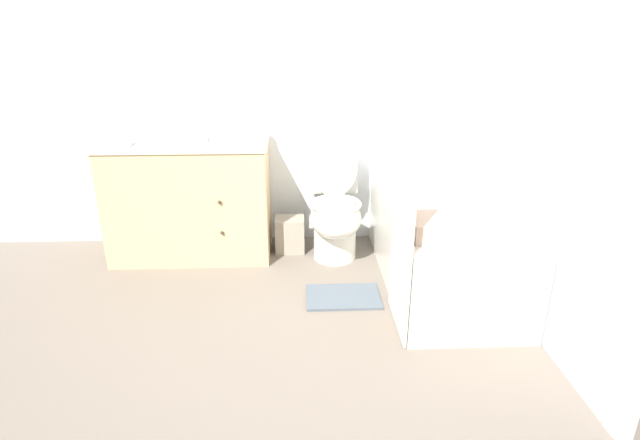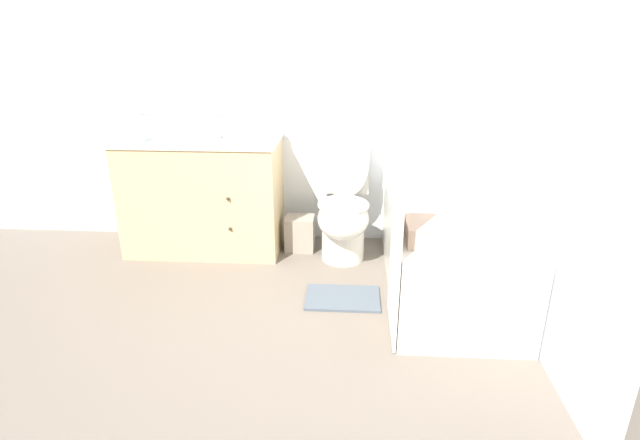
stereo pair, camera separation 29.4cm
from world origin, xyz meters
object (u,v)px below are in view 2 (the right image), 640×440
object	(u,v)px
wastebasket	(300,233)
tissue_box	(212,131)
toilet	(344,208)
bathtub	(446,249)
soap_dispenser	(268,127)
bath_mat	(343,298)
bath_towel_folded	(437,232)
vanity_cabinet	(204,194)
hand_towel_folded	(132,137)
sink_faucet	(205,128)

from	to	relation	value
wastebasket	tissue_box	distance (m)	0.98
toilet	bathtub	bearing A→B (deg)	-32.17
wastebasket	soap_dispenser	distance (m)	0.81
bathtub	bath_mat	xyz separation A→B (m)	(-0.64, -0.21, -0.26)
bath_mat	wastebasket	bearing A→B (deg)	115.16
bathtub	soap_dispenser	bearing A→B (deg)	154.41
bathtub	soap_dispenser	world-z (taller)	soap_dispenser
tissue_box	bath_towel_folded	bearing A→B (deg)	-34.44
toilet	bathtub	world-z (taller)	toilet
wastebasket	bath_towel_folded	world-z (taller)	bath_towel_folded
vanity_cabinet	bathtub	distance (m)	1.76
hand_towel_folded	tissue_box	bearing A→B (deg)	14.73
bathtub	wastebasket	world-z (taller)	bathtub
toilet	wastebasket	bearing A→B (deg)	163.56
vanity_cabinet	sink_faucet	xyz separation A→B (m)	(-0.00, 0.17, 0.45)
bath_towel_folded	toilet	bearing A→B (deg)	119.21
tissue_box	bath_towel_folded	distance (m)	1.76
wastebasket	hand_towel_folded	bearing A→B (deg)	-172.60
soap_dispenser	toilet	bearing A→B (deg)	-16.54
bathtub	toilet	bearing A→B (deg)	147.83
vanity_cabinet	wastebasket	size ratio (longest dim) A/B	4.40
toilet	bath_mat	distance (m)	0.72
hand_towel_folded	bath_towel_folded	world-z (taller)	hand_towel_folded
vanity_cabinet	wastebasket	xyz separation A→B (m)	(0.70, 0.01, -0.30)
bathtub	wastebasket	xyz separation A→B (m)	(-0.98, 0.51, -0.14)
wastebasket	tissue_box	bearing A→B (deg)	-179.03
sink_faucet	hand_towel_folded	distance (m)	0.52
toilet	soap_dispenser	xyz separation A→B (m)	(-0.54, 0.16, 0.54)
hand_towel_folded	bath_mat	bearing A→B (deg)	-21.49
tissue_box	hand_towel_folded	distance (m)	0.53
vanity_cabinet	soap_dispenser	distance (m)	0.69
tissue_box	bath_towel_folded	xyz separation A→B (m)	(1.43, -0.98, -0.32)
bath_towel_folded	bath_mat	xyz separation A→B (m)	(-0.49, 0.27, -0.57)
soap_dispenser	bath_towel_folded	bearing A→B (deg)	-45.39
bath_mat	bath_towel_folded	bearing A→B (deg)	-29.19
vanity_cabinet	wastebasket	world-z (taller)	vanity_cabinet
toilet	wastebasket	xyz separation A→B (m)	(-0.32, 0.10, -0.24)
bath_towel_folded	bath_mat	size ratio (longest dim) A/B	0.71
bathtub	tissue_box	world-z (taller)	tissue_box
hand_towel_folded	bath_mat	xyz separation A→B (m)	(1.46, -0.57, -0.86)
wastebasket	bath_mat	size ratio (longest dim) A/B	0.56
bath_mat	bathtub	bearing A→B (deg)	18.19
sink_faucet	wastebasket	world-z (taller)	sink_faucet
bath_towel_folded	bath_mat	world-z (taller)	bath_towel_folded
vanity_cabinet	tissue_box	bearing A→B (deg)	2.42
sink_faucet	bath_towel_folded	world-z (taller)	sink_faucet
vanity_cabinet	tissue_box	distance (m)	0.48
vanity_cabinet	toilet	xyz separation A→B (m)	(1.03, -0.08, -0.06)
bathtub	bath_towel_folded	size ratio (longest dim) A/B	4.63
toilet	soap_dispenser	world-z (taller)	soap_dispenser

